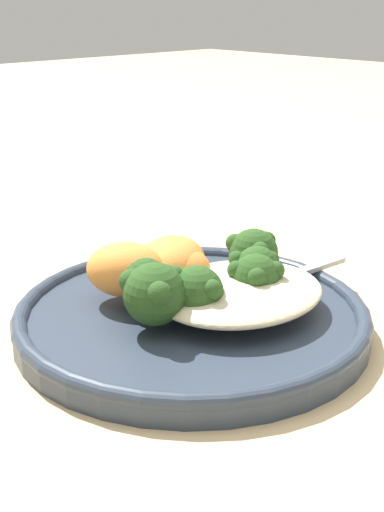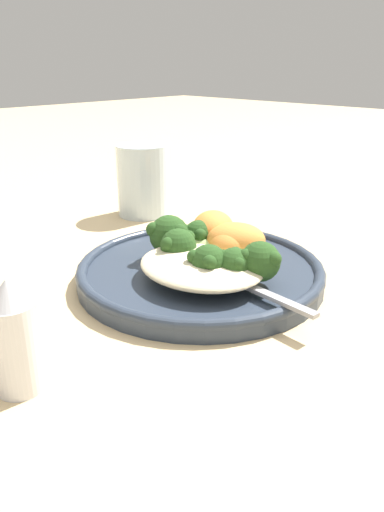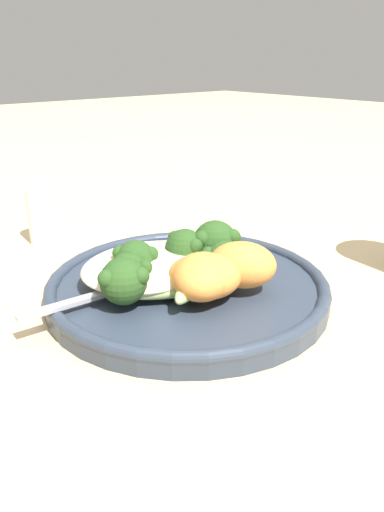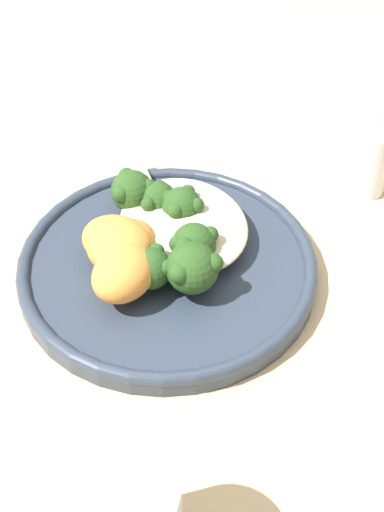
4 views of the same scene
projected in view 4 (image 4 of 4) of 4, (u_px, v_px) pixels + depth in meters
ground_plane at (187, 281)px, 0.63m from camera, size 4.00×4.00×0.00m
plate at (168, 266)px, 0.62m from camera, size 0.26×0.26×0.02m
quinoa_mound at (183, 224)px, 0.63m from camera, size 0.13×0.11×0.02m
broccoli_stalk_0 at (145, 263)px, 0.59m from camera, size 0.08×0.04×0.03m
broccoli_stalk_1 at (176, 262)px, 0.58m from camera, size 0.12×0.09×0.04m
broccoli_stalk_2 at (176, 244)px, 0.60m from camera, size 0.08×0.10×0.04m
broccoli_stalk_3 at (174, 211)px, 0.63m from camera, size 0.04×0.10×0.04m
broccoli_stalk_4 at (149, 207)px, 0.64m from camera, size 0.07×0.08×0.03m
broccoli_stalk_5 at (131, 196)px, 0.65m from camera, size 0.10×0.06×0.04m
sweet_potato_chunk_0 at (124, 273)px, 0.57m from camera, size 0.07×0.08×0.04m
sweet_potato_chunk_1 at (117, 241)px, 0.60m from camera, size 0.08×0.08×0.04m
sweet_potato_chunk_2 at (124, 244)px, 0.60m from camera, size 0.07×0.07×0.03m
sweet_potato_chunk_3 at (116, 250)px, 0.60m from camera, size 0.07×0.06×0.03m
spoon at (159, 207)px, 0.66m from camera, size 0.13×0.04×0.01m
salt_shaker at (373, 156)px, 0.69m from camera, size 0.03×0.03×0.09m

